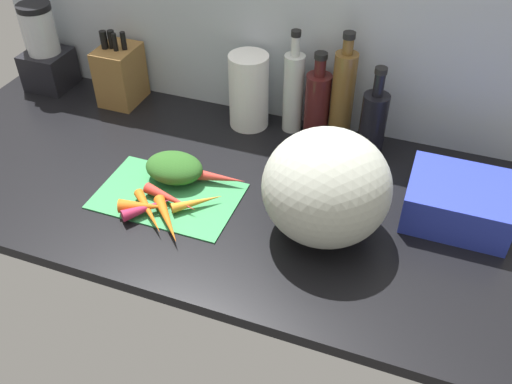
% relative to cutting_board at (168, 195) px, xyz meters
% --- Properties ---
extents(ground_plane, '(1.70, 0.80, 0.03)m').
position_rel_cutting_board_xyz_m(ground_plane, '(0.06, 0.10, -0.02)').
color(ground_plane, black).
extents(wall_back, '(1.70, 0.03, 0.60)m').
position_rel_cutting_board_xyz_m(wall_back, '(0.06, 0.49, 0.30)').
color(wall_back, '#ADB7C1').
rests_on(wall_back, ground_plane).
extents(cutting_board, '(0.37, 0.23, 0.01)m').
position_rel_cutting_board_xyz_m(cutting_board, '(0.00, 0.00, 0.00)').
color(cutting_board, '#338C4C').
rests_on(cutting_board, ground_plane).
extents(carrot_0, '(0.13, 0.14, 0.03)m').
position_rel_cutting_board_xyz_m(carrot_0, '(0.05, -0.10, 0.02)').
color(carrot_0, orange).
rests_on(carrot_0, cutting_board).
extents(carrot_1, '(0.11, 0.12, 0.03)m').
position_rel_cutting_board_xyz_m(carrot_1, '(-0.01, -0.08, 0.02)').
color(carrot_1, '#B2264C').
rests_on(carrot_1, cutting_board).
extents(carrot_2, '(0.14, 0.05, 0.03)m').
position_rel_cutting_board_xyz_m(carrot_2, '(0.11, 0.09, 0.02)').
color(carrot_2, red).
rests_on(carrot_2, cutting_board).
extents(carrot_3, '(0.13, 0.07, 0.04)m').
position_rel_cutting_board_xyz_m(carrot_3, '(-0.02, -0.08, 0.02)').
color(carrot_3, orange).
rests_on(carrot_3, cutting_board).
extents(carrot_4, '(0.16, 0.06, 0.03)m').
position_rel_cutting_board_xyz_m(carrot_4, '(0.02, -0.03, 0.02)').
color(carrot_4, red).
rests_on(carrot_4, cutting_board).
extents(carrot_5, '(0.14, 0.13, 0.02)m').
position_rel_cutting_board_xyz_m(carrot_5, '(-0.01, -0.09, 0.02)').
color(carrot_5, orange).
rests_on(carrot_5, cutting_board).
extents(carrot_6, '(0.12, 0.11, 0.03)m').
position_rel_cutting_board_xyz_m(carrot_6, '(0.09, -0.01, 0.02)').
color(carrot_6, orange).
rests_on(carrot_6, cutting_board).
extents(carrot_greens_pile, '(0.16, 0.12, 0.07)m').
position_rel_cutting_board_xyz_m(carrot_greens_pile, '(-0.01, 0.07, 0.04)').
color(carrot_greens_pile, '#2D6023').
rests_on(carrot_greens_pile, cutting_board).
extents(winter_squash, '(0.30, 0.29, 0.27)m').
position_rel_cutting_board_xyz_m(winter_squash, '(0.41, 0.02, 0.13)').
color(winter_squash, '#B2B7A8').
rests_on(winter_squash, ground_plane).
extents(knife_block, '(0.11, 0.14, 0.24)m').
position_rel_cutting_board_xyz_m(knife_block, '(-0.36, 0.39, 0.09)').
color(knife_block, olive).
rests_on(knife_block, ground_plane).
extents(blender_appliance, '(0.14, 0.14, 0.28)m').
position_rel_cutting_board_xyz_m(blender_appliance, '(-0.63, 0.39, 0.12)').
color(blender_appliance, black).
rests_on(blender_appliance, ground_plane).
extents(paper_towel_roll, '(0.12, 0.12, 0.23)m').
position_rel_cutting_board_xyz_m(paper_towel_roll, '(0.07, 0.40, 0.11)').
color(paper_towel_roll, white).
rests_on(paper_towel_roll, ground_plane).
extents(bottle_0, '(0.06, 0.06, 0.31)m').
position_rel_cutting_board_xyz_m(bottle_0, '(0.20, 0.42, 0.12)').
color(bottle_0, silver).
rests_on(bottle_0, ground_plane).
extents(bottle_1, '(0.07, 0.07, 0.26)m').
position_rel_cutting_board_xyz_m(bottle_1, '(0.28, 0.41, 0.10)').
color(bottle_1, '#471919').
rests_on(bottle_1, ground_plane).
extents(bottle_2, '(0.06, 0.06, 0.33)m').
position_rel_cutting_board_xyz_m(bottle_2, '(0.35, 0.41, 0.14)').
color(bottle_2, brown).
rests_on(bottle_2, ground_plane).
extents(bottle_3, '(0.07, 0.07, 0.27)m').
position_rel_cutting_board_xyz_m(bottle_3, '(0.45, 0.37, 0.10)').
color(bottle_3, black).
rests_on(bottle_3, ground_plane).
extents(dish_rack, '(0.25, 0.21, 0.10)m').
position_rel_cutting_board_xyz_m(dish_rack, '(0.70, 0.18, 0.05)').
color(dish_rack, '#2838AD').
rests_on(dish_rack, ground_plane).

